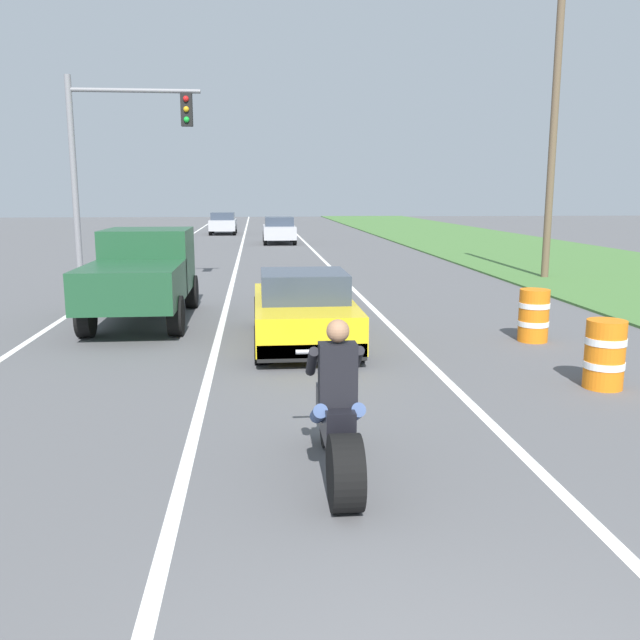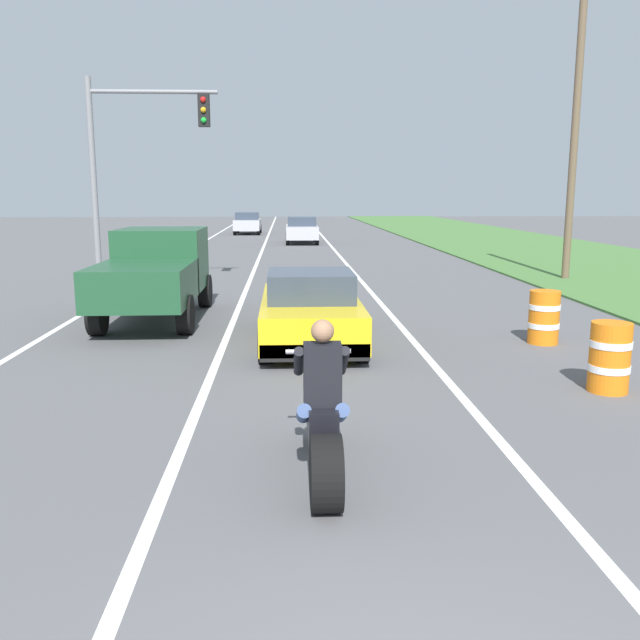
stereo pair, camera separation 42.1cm
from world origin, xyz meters
TOP-DOWN VIEW (x-y plane):
  - lane_stripe_left_solid at (-5.40, 20.00)m, footprint 0.14×120.00m
  - lane_stripe_right_solid at (1.80, 20.00)m, footprint 0.14×120.00m
  - lane_stripe_centre_dashed at (-1.80, 20.00)m, footprint 0.14×120.00m
  - motorcycle_with_rider at (-0.28, 3.70)m, footprint 0.70×2.21m
  - sports_car_yellow at (-0.17, 9.96)m, footprint 1.84×4.30m
  - pickup_truck_left_lane_dark_green at (-3.51, 12.46)m, footprint 2.02×4.80m
  - traffic_light_mast_near at (-5.04, 17.52)m, footprint 3.70×0.34m
  - utility_pole_roadside at (8.49, 18.92)m, footprint 0.24×0.24m
  - construction_barrel_nearest at (3.95, 6.55)m, footprint 0.58×0.58m
  - construction_barrel_mid at (4.20, 9.68)m, footprint 0.58×0.58m
  - distant_car_far_ahead at (0.28, 35.67)m, footprint 1.80×4.00m
  - distant_car_further_ahead at (-3.27, 44.83)m, footprint 1.80×4.00m

SIDE VIEW (x-z plane):
  - lane_stripe_left_solid at x=-5.40m, z-range 0.00..0.01m
  - lane_stripe_right_solid at x=1.80m, z-range 0.00..0.01m
  - lane_stripe_centre_dashed at x=-1.80m, z-range 0.00..0.01m
  - construction_barrel_nearest at x=3.95m, z-range 0.00..1.00m
  - construction_barrel_mid at x=4.20m, z-range 0.00..1.00m
  - motorcycle_with_rider at x=-0.28m, z-range -0.22..1.40m
  - sports_car_yellow at x=-0.17m, z-range -0.05..1.31m
  - distant_car_far_ahead at x=0.28m, z-range 0.02..1.52m
  - distant_car_further_ahead at x=-3.27m, z-range 0.02..1.52m
  - pickup_truck_left_lane_dark_green at x=-3.51m, z-range 0.12..2.10m
  - traffic_light_mast_near at x=-5.04m, z-range 0.93..6.93m
  - utility_pole_roadside at x=8.49m, z-range 0.00..8.95m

